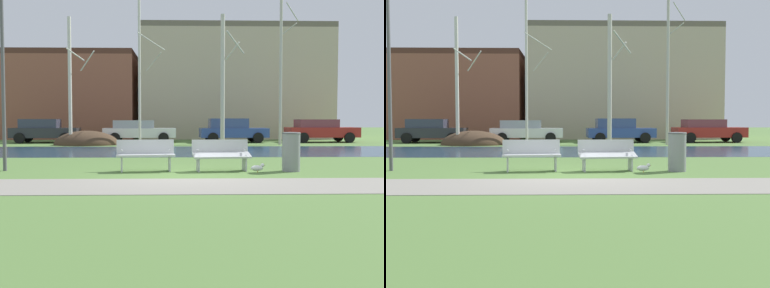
{
  "view_description": "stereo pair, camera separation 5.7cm",
  "coord_description": "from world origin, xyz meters",
  "views": [
    {
      "loc": [
        -0.13,
        -11.69,
        1.44
      ],
      "look_at": [
        0.24,
        1.6,
        0.72
      ],
      "focal_mm": 43.01,
      "sensor_mm": 36.0,
      "label": 1
    },
    {
      "loc": [
        -0.08,
        -11.69,
        1.44
      ],
      "look_at": [
        0.24,
        1.6,
        0.72
      ],
      "focal_mm": 43.01,
      "sensor_mm": 36.0,
      "label": 2
    }
  ],
  "objects": [
    {
      "name": "parked_van_nearest_dark",
      "position": [
        -8.44,
        16.82,
        0.77
      ],
      "size": [
        4.1,
        2.12,
        1.46
      ],
      "color": "#282B30",
      "rests_on": "ground"
    },
    {
      "name": "seagull",
      "position": [
        2.0,
        0.63,
        0.13
      ],
      "size": [
        0.41,
        0.15,
        0.25
      ],
      "color": "white",
      "rests_on": "ground"
    },
    {
      "name": "paved_path_strip",
      "position": [
        0.0,
        -1.84,
        0.01
      ],
      "size": [
        60.0,
        2.36,
        0.01
      ],
      "primitive_type": "cube",
      "color": "gray",
      "rests_on": "ground"
    },
    {
      "name": "parked_sedan_second_white",
      "position": [
        -2.68,
        17.07,
        0.74
      ],
      "size": [
        4.51,
        2.19,
        1.38
      ],
      "color": "silver",
      "rests_on": "ground"
    },
    {
      "name": "ground_plane",
      "position": [
        0.0,
        10.0,
        0.0
      ],
      "size": [
        120.0,
        120.0,
        0.0
      ],
      "primitive_type": "plane",
      "color": "#517538"
    },
    {
      "name": "building_beige_block",
      "position": [
        4.15,
        24.59,
        4.2
      ],
      "size": [
        14.11,
        7.25,
        8.4
      ],
      "color": "#BCAD8E",
      "rests_on": "ground"
    },
    {
      "name": "soil_mound",
      "position": [
        -5.37,
        14.48,
        0.0
      ],
      "size": [
        3.68,
        2.95,
        1.6
      ],
      "primitive_type": "ellipsoid",
      "color": "#423021",
      "rests_on": "ground"
    },
    {
      "name": "streetlamp",
      "position": [
        -5.0,
        1.24,
        3.6
      ],
      "size": [
        0.32,
        0.32,
        5.39
      ],
      "color": "#4C4C51",
      "rests_on": "ground"
    },
    {
      "name": "parked_hatch_third_blue",
      "position": [
        3.16,
        16.9,
        0.78
      ],
      "size": [
        4.25,
        2.12,
        1.49
      ],
      "color": "#2D4793",
      "rests_on": "ground"
    },
    {
      "name": "bench_right",
      "position": [
        1.04,
        1.03,
        0.47
      ],
      "size": [
        1.65,
        0.72,
        0.87
      ],
      "color": "#B2B5B7",
      "rests_on": "ground"
    },
    {
      "name": "birch_center_left",
      "position": [
        2.41,
        14.82,
        3.82
      ],
      "size": [
        1.36,
        2.18,
        7.44
      ],
      "color": "beige",
      "rests_on": "ground"
    },
    {
      "name": "bench_left",
      "position": [
        -1.06,
        1.03,
        0.47
      ],
      "size": [
        1.65,
        0.72,
        0.87
      ],
      "color": "#B2B5B7",
      "rests_on": "ground"
    },
    {
      "name": "parked_wagon_fourth_red",
      "position": [
        8.78,
        17.07,
        0.76
      ],
      "size": [
        4.46,
        2.14,
        1.44
      ],
      "color": "maroon",
      "rests_on": "ground"
    },
    {
      "name": "building_brick_low",
      "position": [
        -8.58,
        24.84,
        3.23
      ],
      "size": [
        10.27,
        7.8,
        6.45
      ],
      "color": "brown",
      "rests_on": "ground"
    },
    {
      "name": "birch_far_left",
      "position": [
        -6.07,
        13.81,
        3.58
      ],
      "size": [
        1.49,
        2.22,
        7.03
      ],
      "color": "beige",
      "rests_on": "ground"
    },
    {
      "name": "birch_center",
      "position": [
        5.65,
        14.33,
        4.7
      ],
      "size": [
        1.03,
        1.81,
        9.23
      ],
      "color": "#BCB7A8",
      "rests_on": "ground"
    },
    {
      "name": "birch_left",
      "position": [
        -2.32,
        14.54,
        4.15
      ],
      "size": [
        1.52,
        2.68,
        8.18
      ],
      "color": "beige",
      "rests_on": "ground"
    },
    {
      "name": "trash_bin",
      "position": [
        2.97,
        0.92,
        0.56
      ],
      "size": [
        0.52,
        0.52,
        1.08
      ],
      "color": "gray",
      "rests_on": "ground"
    },
    {
      "name": "river_band",
      "position": [
        0.0,
        9.14,
        0.0
      ],
      "size": [
        80.0,
        6.99,
        0.01
      ],
      "primitive_type": "cube",
      "color": "#284256",
      "rests_on": "ground"
    }
  ]
}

